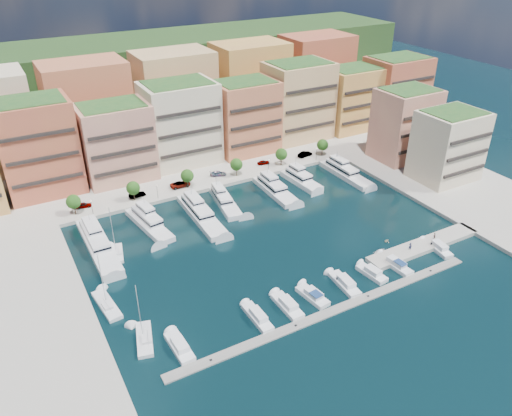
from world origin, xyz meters
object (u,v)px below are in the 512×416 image
object	(u,v)px
yacht_5	(300,179)
car_0	(83,205)
lamppost_3	(269,163)
yacht_3	(224,200)
car_2	(180,184)
lamppost_0	(92,205)
tender_1	(387,241)
sailboat_0	(145,340)
person_1	(434,236)
tree_1	(133,188)
tree_4	(281,154)
sailboat_1	(107,306)
cruiser_9	(438,248)
tree_2	(187,176)
lamppost_1	(157,189)
tree_3	(236,165)
cruiser_4	(313,296)
tree_5	(323,145)
cruiser_6	(372,273)
person_0	(410,246)
yacht_1	(148,222)
yacht_2	(200,213)
yacht_0	(97,242)
tender_0	(380,252)
cruiser_5	(345,284)
lamppost_4	(317,152)
cruiser_3	(287,306)
car_3	(218,174)
car_4	(263,162)
car_5	(305,154)
yacht_4	(274,189)
cruiser_7	(395,265)
cruiser_2	(257,317)
car_1	(137,194)
lamppost_2	(216,176)
yacht_6	(344,172)

from	to	relation	value
yacht_5	car_0	xyz separation A→B (m)	(-60.92, 14.35, 0.51)
lamppost_3	yacht_3	xyz separation A→B (m)	(-20.44, -10.43, -2.62)
car_0	car_2	distance (m)	27.62
lamppost_0	tender_1	bearing A→B (deg)	-38.24
sailboat_0	tender_1	size ratio (longest dim) A/B	8.61
person_1	tender_1	bearing A→B (deg)	-35.32
tree_1	tree_4	size ratio (longest dim) A/B	1.00
sailboat_1	cruiser_9	bearing A→B (deg)	-13.77
tree_2	lamppost_1	xyz separation A→B (m)	(-10.00, -2.30, -0.92)
tree_3	cruiser_4	world-z (taller)	tree_3
tree_5	cruiser_6	bearing A→B (deg)	-116.01
tree_4	person_0	xyz separation A→B (m)	(1.19, -55.67, -2.75)
yacht_1	yacht_2	size ratio (longest dim) A/B	0.83
car_2	tree_3	bearing A→B (deg)	-95.34
tree_2	person_1	distance (m)	69.13
tree_3	cruiser_9	world-z (taller)	tree_3
yacht_0	tender_0	xyz separation A→B (m)	(57.44, -35.74, -0.81)
lamppost_3	sailboat_0	bearing A→B (deg)	-138.22
lamppost_0	cruiser_5	world-z (taller)	lamppost_0
lamppost_4	yacht_5	world-z (taller)	yacht_5
cruiser_3	cruiser_9	distance (m)	42.55
tree_3	person_1	bearing A→B (deg)	-64.89
car_3	car_4	size ratio (longest dim) A/B	1.26
lamppost_1	car_5	world-z (taller)	lamppost_1
lamppost_4	yacht_5	size ratio (longest dim) A/B	0.26
yacht_2	cruiser_5	xyz separation A→B (m)	(15.20, -42.39, -0.66)
yacht_4	car_3	size ratio (longest dim) A/B	3.91
sailboat_1	car_2	world-z (taller)	sailboat_1
lamppost_4	cruiser_7	bearing A→B (deg)	-107.48
cruiser_2	car_5	size ratio (longest dim) A/B	1.75
cruiser_6	car_0	bearing A→B (deg)	128.90
yacht_5	cruiser_2	bearing A→B (deg)	-131.43
tender_1	car_1	distance (m)	68.95
lamppost_2	sailboat_0	size ratio (longest dim) A/B	0.32
yacht_1	cruiser_9	bearing A→B (deg)	-38.01
tree_4	cruiser_9	world-z (taller)	tree_4
car_3	cruiser_4	bearing A→B (deg)	-170.73
cruiser_6	car_2	bearing A→B (deg)	109.84
tree_1	cruiser_4	world-z (taller)	tree_1
yacht_4	car_5	size ratio (longest dim) A/B	3.76
lamppost_4	yacht_6	xyz separation A→B (m)	(2.17, -12.03, -2.62)
lamppost_4	car_2	size ratio (longest dim) A/B	0.70
tree_5	lamppost_2	world-z (taller)	tree_5
lamppost_4	person_0	world-z (taller)	lamppost_4
tender_0	car_4	xyz separation A→B (m)	(0.43, 55.81, 1.28)
yacht_0	cruiser_2	distance (m)	46.39
tender_0	sailboat_1	bearing A→B (deg)	60.84
sailboat_0	cruiser_7	bearing A→B (deg)	-5.20
tree_4	car_4	distance (m)	6.44
yacht_5	cruiser_3	xyz separation A→B (m)	(-34.02, -46.43, -0.66)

